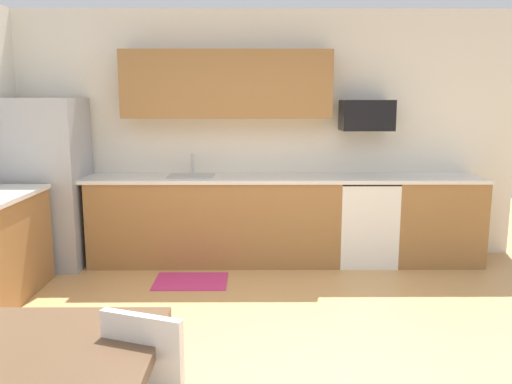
% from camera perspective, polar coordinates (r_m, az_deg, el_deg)
% --- Properties ---
extents(ground_plane, '(12.00, 12.00, 0.00)m').
position_cam_1_polar(ground_plane, '(3.60, 0.09, -18.79)').
color(ground_plane, tan).
extents(wall_back, '(5.80, 0.10, 2.70)m').
position_cam_1_polar(wall_back, '(5.81, -0.09, 6.23)').
color(wall_back, silver).
rests_on(wall_back, ground).
extents(cabinet_run_back, '(2.63, 0.60, 0.90)m').
position_cam_1_polar(cabinet_run_back, '(5.62, -4.52, -3.23)').
color(cabinet_run_back, olive).
rests_on(cabinet_run_back, ground).
extents(cabinet_run_back_right, '(0.92, 0.60, 0.90)m').
position_cam_1_polar(cabinet_run_back_right, '(5.93, 19.04, -3.03)').
color(cabinet_run_back_right, olive).
rests_on(cabinet_run_back_right, ground).
extents(countertop_back, '(4.80, 0.64, 0.04)m').
position_cam_1_polar(countertop_back, '(5.51, -0.08, 1.53)').
color(countertop_back, silver).
rests_on(countertop_back, cabinet_run_back).
extents(upper_cabinets_back, '(2.20, 0.34, 0.70)m').
position_cam_1_polar(upper_cabinets_back, '(5.59, -3.23, 11.71)').
color(upper_cabinets_back, olive).
extents(refrigerator, '(0.76, 0.70, 1.76)m').
position_cam_1_polar(refrigerator, '(5.85, -21.95, 0.90)').
color(refrigerator, '#9EA0A5').
rests_on(refrigerator, ground).
extents(oven_range, '(0.60, 0.60, 0.91)m').
position_cam_1_polar(oven_range, '(5.73, 11.85, -3.10)').
color(oven_range, white).
rests_on(oven_range, ground).
extents(microwave, '(0.54, 0.36, 0.32)m').
position_cam_1_polar(microwave, '(5.68, 12.04, 8.25)').
color(microwave, black).
extents(sink_basin, '(0.48, 0.40, 0.14)m').
position_cam_1_polar(sink_basin, '(5.56, -7.16, 1.10)').
color(sink_basin, '#A5A8AD').
rests_on(sink_basin, countertop_back).
extents(sink_faucet, '(0.02, 0.02, 0.24)m').
position_cam_1_polar(sink_faucet, '(5.71, -6.98, 2.97)').
color(sink_faucet, '#B2B5BA').
rests_on(sink_faucet, countertop_back).
extents(floor_mat, '(0.70, 0.50, 0.01)m').
position_cam_1_polar(floor_mat, '(5.14, -7.18, -9.71)').
color(floor_mat, '#CC3372').
rests_on(floor_mat, ground).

